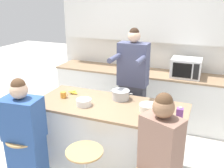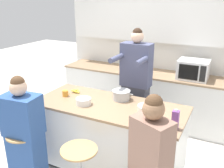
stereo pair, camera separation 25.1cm
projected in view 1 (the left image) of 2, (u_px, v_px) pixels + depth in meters
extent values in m
plane|color=beige|center=(110.00, 166.00, 3.45)|extent=(16.00, 16.00, 0.00)
cube|color=silver|center=(148.00, 45.00, 4.68)|extent=(3.54, 0.06, 2.70)
cube|color=white|center=(148.00, 20.00, 4.43)|extent=(3.26, 0.16, 0.75)
cube|color=white|center=(141.00, 96.00, 4.68)|extent=(3.26, 0.60, 0.91)
cube|color=#937556|center=(143.00, 72.00, 4.52)|extent=(3.29, 0.63, 0.03)
cube|color=black|center=(110.00, 165.00, 3.44)|extent=(1.81, 0.70, 0.06)
cube|color=white|center=(110.00, 136.00, 3.29)|extent=(1.89, 0.78, 0.84)
cube|color=#937556|center=(110.00, 106.00, 3.14)|extent=(1.93, 0.82, 0.03)
cylinder|color=#B7BABC|center=(27.00, 163.00, 2.97)|extent=(0.04, 0.04, 0.66)
cylinder|color=tan|center=(24.00, 138.00, 2.86)|extent=(0.40, 0.40, 0.02)
cylinder|color=tan|center=(84.00, 152.00, 2.61)|extent=(0.40, 0.40, 0.02)
cube|color=#383842|center=(132.00, 115.00, 3.82)|extent=(0.37, 0.23, 1.00)
cube|color=#474C6B|center=(133.00, 64.00, 3.55)|extent=(0.43, 0.23, 0.62)
cylinder|color=#474C6B|center=(114.00, 58.00, 3.33)|extent=(0.08, 0.34, 0.07)
cylinder|color=#474C6B|center=(140.00, 61.00, 3.20)|extent=(0.08, 0.34, 0.07)
sphere|color=#DBB293|center=(134.00, 36.00, 3.42)|extent=(0.18, 0.18, 0.18)
sphere|color=black|center=(134.00, 33.00, 3.41)|extent=(0.14, 0.14, 0.14)
cube|color=#2D5193|center=(28.00, 163.00, 2.96)|extent=(0.42, 0.31, 0.70)
cube|color=#2D5193|center=(23.00, 119.00, 2.76)|extent=(0.46, 0.33, 0.48)
sphere|color=#DBB293|center=(19.00, 90.00, 2.65)|extent=(0.22, 0.22, 0.20)
sphere|color=#513823|center=(18.00, 85.00, 2.63)|extent=(0.17, 0.17, 0.16)
cube|color=#896656|center=(161.00, 145.00, 2.22)|extent=(0.41, 0.34, 0.55)
sphere|color=#936B4C|center=(164.00, 107.00, 2.09)|extent=(0.25, 0.25, 0.19)
sphere|color=#513823|center=(164.00, 101.00, 2.08)|extent=(0.20, 0.20, 0.15)
cylinder|color=#B7BABC|center=(121.00, 95.00, 3.29)|extent=(0.22, 0.22, 0.12)
cylinder|color=#B7BABC|center=(121.00, 91.00, 3.27)|extent=(0.24, 0.24, 0.01)
cylinder|color=#B7BABC|center=(111.00, 91.00, 3.32)|extent=(0.05, 0.01, 0.01)
cylinder|color=#B7BABC|center=(131.00, 94.00, 3.23)|extent=(0.05, 0.01, 0.01)
cylinder|color=white|center=(84.00, 102.00, 3.10)|extent=(0.19, 0.19, 0.08)
cylinder|color=silver|center=(148.00, 108.00, 2.96)|extent=(0.22, 0.22, 0.08)
cylinder|color=orange|center=(63.00, 95.00, 3.34)|extent=(0.08, 0.08, 0.08)
torus|color=orange|center=(67.00, 95.00, 3.32)|extent=(0.04, 0.01, 0.04)
ellipsoid|color=yellow|center=(73.00, 93.00, 3.47)|extent=(0.12, 0.05, 0.05)
ellipsoid|color=yellow|center=(72.00, 92.00, 3.51)|extent=(0.09, 0.11, 0.05)
ellipsoid|color=yellow|center=(76.00, 92.00, 3.48)|extent=(0.10, 0.10, 0.05)
cube|color=#7A428E|center=(179.00, 117.00, 2.59)|extent=(0.07, 0.07, 0.20)
cylinder|color=white|center=(180.00, 108.00, 2.55)|extent=(0.03, 0.03, 0.02)
cube|color=white|center=(186.00, 68.00, 4.18)|extent=(0.48, 0.39, 0.32)
cube|color=black|center=(182.00, 70.00, 4.02)|extent=(0.30, 0.01, 0.24)
cube|color=black|center=(196.00, 72.00, 3.94)|extent=(0.09, 0.01, 0.25)
cylinder|color=#A86042|center=(132.00, 68.00, 4.58)|extent=(0.14, 0.14, 0.07)
sphere|color=#478942|center=(132.00, 63.00, 4.55)|extent=(0.15, 0.15, 0.15)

